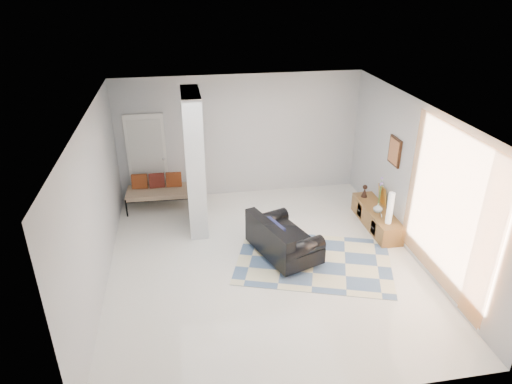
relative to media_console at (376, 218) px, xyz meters
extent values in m
plane|color=white|center=(-2.52, -0.90, -0.21)|extent=(6.00, 6.00, 0.00)
plane|color=white|center=(-2.52, -0.90, 2.59)|extent=(6.00, 6.00, 0.00)
plane|color=#B3B5B7|center=(-2.52, 2.10, 1.19)|extent=(6.00, 0.00, 6.00)
plane|color=#B3B5B7|center=(-2.52, -3.90, 1.19)|extent=(6.00, 0.00, 6.00)
plane|color=#B3B5B7|center=(-5.27, -0.90, 1.19)|extent=(0.00, 6.00, 6.00)
plane|color=#B3B5B7|center=(0.23, -0.90, 1.19)|extent=(0.00, 6.00, 6.00)
cube|color=silver|center=(-3.62, 0.70, 1.19)|extent=(0.35, 1.20, 2.80)
cube|color=white|center=(-4.62, 2.06, 0.81)|extent=(0.85, 0.06, 2.04)
plane|color=orange|center=(0.15, -2.05, 1.24)|extent=(0.00, 2.55, 2.55)
cube|color=#321A0D|center=(0.20, 0.00, 1.44)|extent=(0.04, 0.45, 0.55)
cube|color=brown|center=(0.00, 0.00, -0.01)|extent=(0.45, 1.66, 0.40)
cube|color=#321A0D|center=(-0.22, -0.37, -0.01)|extent=(0.02, 0.22, 0.28)
cube|color=#321A0D|center=(-0.22, 0.37, -0.01)|extent=(0.02, 0.22, 0.28)
cube|color=gold|center=(0.18, 0.23, 0.39)|extent=(0.09, 0.32, 0.40)
cube|color=silver|center=(-0.10, -0.37, 0.25)|extent=(0.04, 0.10, 0.12)
cylinder|color=silver|center=(-2.22, -1.38, -0.16)|extent=(0.05, 0.05, 0.10)
cylinder|color=silver|center=(-2.63, -0.28, -0.16)|extent=(0.05, 0.05, 0.10)
cylinder|color=silver|center=(-1.62, -1.16, -0.16)|extent=(0.05, 0.05, 0.10)
cylinder|color=silver|center=(-2.02, -0.06, -0.16)|extent=(0.05, 0.05, 0.10)
cube|color=black|center=(-2.12, -0.72, 0.04)|extent=(1.28, 1.61, 0.30)
cube|color=black|center=(-2.42, -0.83, 0.37)|extent=(0.67, 1.39, 0.36)
cylinder|color=black|center=(-1.92, -1.27, 0.27)|extent=(0.85, 0.54, 0.28)
cylinder|color=black|center=(-2.32, -0.17, 0.27)|extent=(0.85, 0.54, 0.28)
cube|color=black|center=(-2.31, -0.79, 0.39)|extent=(0.31, 0.53, 0.31)
cylinder|color=black|center=(-5.11, 1.31, -0.01)|extent=(0.04, 0.04, 0.40)
cylinder|color=black|center=(-3.53, 1.26, -0.01)|extent=(0.04, 0.04, 0.40)
cylinder|color=black|center=(-5.09, 1.96, -0.01)|extent=(0.04, 0.04, 0.40)
cylinder|color=black|center=(-3.51, 1.91, -0.01)|extent=(0.04, 0.04, 0.40)
cube|color=#C0AC8C|center=(-4.31, 1.61, 0.17)|extent=(1.62, 0.72, 0.12)
cube|color=maroon|center=(-4.82, 1.77, 0.39)|extent=(0.34, 0.17, 0.33)
cube|color=#5E2017|center=(-4.45, 1.76, 0.39)|extent=(0.34, 0.17, 0.33)
cube|color=maroon|center=(-4.07, 1.75, 0.39)|extent=(0.34, 0.17, 0.33)
cube|color=beige|center=(-1.62, -1.01, -0.20)|extent=(3.20, 2.62, 0.01)
cylinder|color=white|center=(-0.02, -0.55, 0.51)|extent=(0.12, 0.12, 0.64)
imported|color=silver|center=(-0.05, -0.12, 0.29)|extent=(0.21, 0.21, 0.19)
camera|label=1|loc=(-3.84, -7.67, 4.58)|focal=32.00mm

